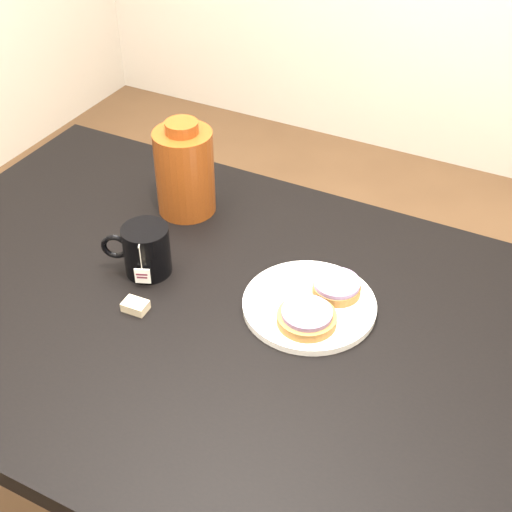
% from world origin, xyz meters
% --- Properties ---
extents(table, '(1.40, 0.90, 0.75)m').
position_xyz_m(table, '(0.00, 0.00, 0.67)').
color(table, black).
rests_on(table, ground_plane).
extents(plate, '(0.25, 0.25, 0.02)m').
position_xyz_m(plate, '(0.14, 0.08, 0.76)').
color(plate, white).
rests_on(plate, table).
extents(bagel_back, '(0.11, 0.11, 0.03)m').
position_xyz_m(bagel_back, '(0.17, 0.13, 0.78)').
color(bagel_back, brown).
rests_on(bagel_back, plate).
extents(bagel_front, '(0.14, 0.14, 0.03)m').
position_xyz_m(bagel_front, '(0.15, 0.03, 0.78)').
color(bagel_front, brown).
rests_on(bagel_front, plate).
extents(mug, '(0.14, 0.12, 0.10)m').
position_xyz_m(mug, '(-0.19, 0.03, 0.80)').
color(mug, black).
rests_on(mug, table).
extents(teabag_pouch, '(0.05, 0.03, 0.02)m').
position_xyz_m(teabag_pouch, '(-0.14, -0.07, 0.76)').
color(teabag_pouch, '#C6B793').
rests_on(teabag_pouch, table).
extents(bagel_package, '(0.14, 0.14, 0.21)m').
position_xyz_m(bagel_package, '(-0.23, 0.25, 0.85)').
color(bagel_package, '#56220B').
rests_on(bagel_package, table).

